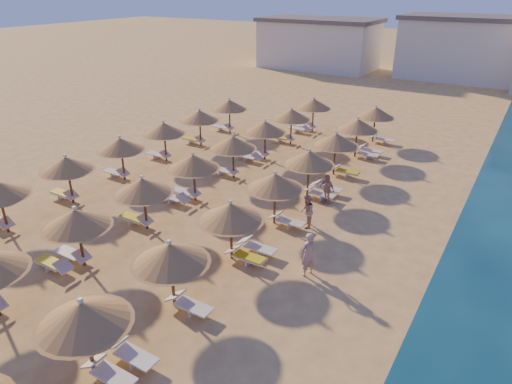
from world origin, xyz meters
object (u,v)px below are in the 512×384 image
Objects in this scene: beachgoer_b at (307,211)px; beachgoer_a at (308,254)px; parasol_row_east at (254,196)px; beachgoer_c at (327,189)px; parasol_row_west at (170,174)px.

beachgoer_b is 0.87× the size of beachgoer_a.
beachgoer_c is (1.26, 5.26, -1.37)m from parasol_row_east.
beachgoer_b is 2.95m from beachgoer_c.
parasol_row_west reaches higher than beachgoer_a.
parasol_row_east is 22.12× the size of beachgoer_c.
parasol_row_east is 5.58m from beachgoer_c.
parasol_row_east is 1.00× the size of parasol_row_west.
parasol_row_west is at bearing -77.47° from beachgoer_a.
parasol_row_west is 8.24m from beachgoer_c.
beachgoer_b is at bearing -132.25° from beachgoer_a.
parasol_row_west is 21.77× the size of beachgoer_b.
beachgoer_a is at bearing -8.69° from parasol_row_west.
parasol_row_east is at bearing -52.89° from beachgoer_b.
parasol_row_west is (-4.94, 0.00, 0.00)m from parasol_row_east.
beachgoer_c is at bearing 40.30° from parasol_row_west.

